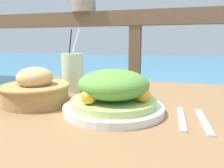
% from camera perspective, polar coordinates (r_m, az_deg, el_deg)
% --- Properties ---
extents(patio_table, '(0.93, 0.90, 0.72)m').
position_cam_1_polar(patio_table, '(0.75, -4.35, -12.37)').
color(patio_table, olive).
rests_on(patio_table, ground_plane).
extents(railing_fence, '(2.80, 0.08, 1.10)m').
position_cam_1_polar(railing_fence, '(1.41, 6.03, 7.25)').
color(railing_fence, brown).
rests_on(railing_fence, ground_plane).
extents(sea_backdrop, '(12.00, 4.00, 0.56)m').
position_cam_1_polar(sea_backdrop, '(3.94, 12.20, 1.53)').
color(sea_backdrop, teal).
rests_on(sea_backdrop, ground_plane).
extents(salad_plate, '(0.28, 0.28, 0.12)m').
position_cam_1_polar(salad_plate, '(0.61, 0.40, -2.59)').
color(salad_plate, silver).
rests_on(salad_plate, patio_table).
extents(drink_glass, '(0.09, 0.09, 0.25)m').
position_cam_1_polar(drink_glass, '(0.89, -10.23, 3.07)').
color(drink_glass, beige).
rests_on(drink_glass, patio_table).
extents(bread_basket, '(0.22, 0.22, 0.12)m').
position_cam_1_polar(bread_basket, '(0.74, -19.28, -1.39)').
color(bread_basket, '#AD7F47').
rests_on(bread_basket, patio_table).
extents(fork, '(0.02, 0.18, 0.00)m').
position_cam_1_polar(fork, '(0.60, 17.70, -8.48)').
color(fork, silver).
rests_on(fork, patio_table).
extents(knife, '(0.03, 0.18, 0.00)m').
position_cam_1_polar(knife, '(0.60, 22.84, -8.95)').
color(knife, silver).
rests_on(knife, patio_table).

